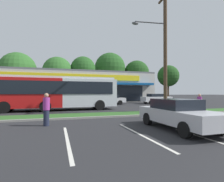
# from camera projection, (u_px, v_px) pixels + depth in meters

# --- Properties ---
(grass_median) EXTENTS (56.00, 2.20, 0.12)m
(grass_median) POSITION_uv_depth(u_px,v_px,m) (99.00, 115.00, 13.25)
(grass_median) COLOR #2D5B23
(grass_median) RESTS_ON ground_plane
(curb_lip) EXTENTS (56.00, 0.24, 0.12)m
(curb_lip) POSITION_uv_depth(u_px,v_px,m) (103.00, 117.00, 12.08)
(curb_lip) COLOR gray
(curb_lip) RESTS_ON ground_plane
(parking_stripe_1) EXTENTS (0.12, 4.80, 0.01)m
(parking_stripe_1) POSITION_uv_depth(u_px,v_px,m) (67.00, 140.00, 6.46)
(parking_stripe_1) COLOR silver
(parking_stripe_1) RESTS_ON ground_plane
(parking_stripe_2) EXTENTS (0.12, 4.80, 0.01)m
(parking_stripe_2) POSITION_uv_depth(u_px,v_px,m) (141.00, 135.00, 7.26)
(parking_stripe_2) COLOR silver
(parking_stripe_2) RESTS_ON ground_plane
(parking_stripe_3) EXTENTS (0.12, 4.80, 0.01)m
(parking_stripe_3) POSITION_uv_depth(u_px,v_px,m) (222.00, 143.00, 6.05)
(parking_stripe_3) COLOR silver
(parking_stripe_3) RESTS_ON ground_plane
(storefront_building) EXTENTS (31.95, 14.29, 5.52)m
(storefront_building) POSITION_uv_depth(u_px,v_px,m) (64.00, 87.00, 34.25)
(storefront_building) COLOR #BCB7AD
(storefront_building) RESTS_ON ground_plane
(tree_left) EXTENTS (8.09, 8.09, 10.75)m
(tree_left) POSITION_uv_depth(u_px,v_px,m) (18.00, 70.00, 39.90)
(tree_left) COLOR #473323
(tree_left) RESTS_ON ground_plane
(tree_mid_left) EXTENTS (6.57, 6.57, 9.75)m
(tree_mid_left) POSITION_uv_depth(u_px,v_px,m) (57.00, 72.00, 39.82)
(tree_mid_left) COLOR #473323
(tree_mid_left) RESTS_ON ground_plane
(tree_mid) EXTENTS (5.81, 5.81, 10.24)m
(tree_mid) POSITION_uv_depth(u_px,v_px,m) (83.00, 69.00, 41.82)
(tree_mid) COLOR #473323
(tree_mid) RESTS_ON ground_plane
(tree_mid_right) EXTENTS (8.18, 8.18, 12.28)m
(tree_mid_right) POSITION_uv_depth(u_px,v_px,m) (110.00, 68.00, 47.14)
(tree_mid_right) COLOR #473323
(tree_mid_right) RESTS_ON ground_plane
(tree_right) EXTENTS (6.77, 6.77, 10.52)m
(tree_right) POSITION_uv_depth(u_px,v_px,m) (137.00, 73.00, 48.76)
(tree_right) COLOR #473323
(tree_right) RESTS_ON ground_plane
(tree_far_right) EXTENTS (5.92, 5.92, 9.32)m
(tree_far_right) POSITION_uv_depth(u_px,v_px,m) (168.00, 76.00, 49.28)
(tree_far_right) COLOR #473323
(tree_far_right) RESTS_ON ground_plane
(utility_pole) EXTENTS (3.08, 2.40, 10.37)m
(utility_pole) POSITION_uv_depth(u_px,v_px,m) (164.00, 47.00, 14.70)
(utility_pole) COLOR #4C3826
(utility_pole) RESTS_ON ground_plane
(city_bus) EXTENTS (11.87, 2.90, 3.25)m
(city_bus) POSITION_uv_depth(u_px,v_px,m) (56.00, 92.00, 17.21)
(city_bus) COLOR #B71414
(city_bus) RESTS_ON ground_plane
(car_0) EXTENTS (4.79, 1.99, 1.42)m
(car_0) POSITION_uv_depth(u_px,v_px,m) (109.00, 99.00, 25.49)
(car_0) COLOR silver
(car_0) RESTS_ON ground_plane
(car_1) EXTENTS (1.92, 4.70, 1.42)m
(car_1) POSITION_uv_depth(u_px,v_px,m) (178.00, 114.00, 8.39)
(car_1) COLOR #B7B7BC
(car_1) RESTS_ON ground_plane
(car_2) EXTENTS (4.61, 1.98, 1.54)m
(car_2) POSITION_uv_depth(u_px,v_px,m) (156.00, 99.00, 27.66)
(car_2) COLOR silver
(car_2) RESTS_ON ground_plane
(pedestrian_near_bench) EXTENTS (0.34, 0.34, 1.70)m
(pedestrian_near_bench) POSITION_uv_depth(u_px,v_px,m) (46.00, 109.00, 9.23)
(pedestrian_near_bench) COLOR #1E2338
(pedestrian_near_bench) RESTS_ON ground_plane
(pedestrian_by_pole) EXTENTS (0.33, 0.33, 1.63)m
(pedestrian_by_pole) POSITION_uv_depth(u_px,v_px,m) (200.00, 105.00, 13.33)
(pedestrian_by_pole) COLOR #1E2338
(pedestrian_by_pole) RESTS_ON ground_plane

